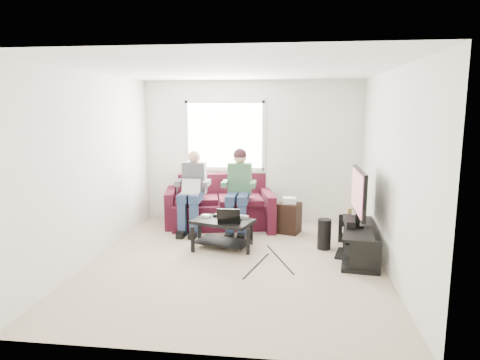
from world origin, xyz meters
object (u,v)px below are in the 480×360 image
Objects in this scene: coffee_table at (223,227)px; subwoofer at (324,234)px; tv_stand at (358,243)px; end_table at (289,217)px; tv at (359,194)px; sofa at (219,207)px.

subwoofer reaches higher than coffee_table.
end_table is (-0.98, 1.09, 0.07)m from tv_stand.
tv reaches higher than end_table.
end_table is at bearing 134.64° from tv.
tv is 2.38× the size of subwoofer.
subwoofer is at bearing -55.79° from end_table.
end_table is (1.26, -0.31, -0.06)m from sofa.
subwoofer reaches higher than tv_stand.
tv reaches higher than sofa.
coffee_table is 1.54m from subwoofer.
tv is (-0.00, 0.10, 0.71)m from tv_stand.
tv_stand is (1.97, -0.15, -0.12)m from coffee_table.
tv is at bearing -30.05° from sofa.
coffee_table is at bearing -77.67° from sofa.
coffee_table is 1.36m from end_table.
subwoofer is at bearing -31.26° from sofa.
sofa is 2.65m from tv_stand.
tv_stand is at bearing -48.03° from end_table.
tv is at bearing -24.85° from subwoofer.
end_table is (0.99, 0.94, -0.05)m from coffee_table.
tv is at bearing -1.59° from coffee_table.
sofa is at bearing 166.36° from end_table.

